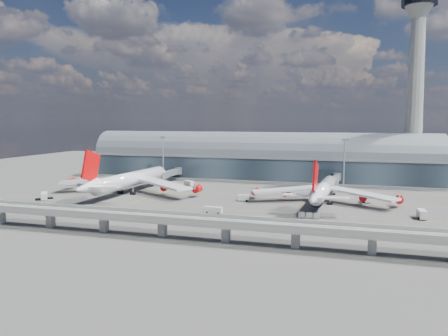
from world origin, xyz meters
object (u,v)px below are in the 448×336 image
(airliner_right, at_px, (323,191))
(service_truck_5, at_px, (189,184))
(floodlight_mast_right, at_px, (344,162))
(cargo_train_2, at_px, (309,215))
(control_tower, at_px, (415,89))
(cargo_train_1, at_px, (245,223))
(airliner_left, at_px, (128,180))
(service_truck_4, at_px, (367,198))
(floodlight_mast_left, at_px, (163,158))
(service_truck_1, at_px, (244,198))
(service_truck_3, at_px, (422,214))
(service_truck_0, at_px, (44,196))
(service_truck_2, at_px, (213,210))
(cargo_train_0, at_px, (173,218))

(airliner_right, xyz_separation_m, service_truck_5, (-71.32, 27.36, -3.91))
(floodlight_mast_right, height_order, cargo_train_2, floodlight_mast_right)
(control_tower, distance_m, cargo_train_2, 120.56)
(service_truck_5, bearing_deg, cargo_train_1, -112.52)
(airliner_left, bearing_deg, service_truck_4, 7.99)
(floodlight_mast_right, bearing_deg, airliner_right, -99.95)
(floodlight_mast_left, bearing_deg, cargo_train_1, -51.65)
(service_truck_1, xyz_separation_m, service_truck_3, (69.32, -15.06, 0.25))
(service_truck_0, xyz_separation_m, service_truck_4, (136.56, 34.34, 0.06))
(airliner_left, bearing_deg, cargo_train_2, -14.60)
(service_truck_4, relative_size, service_truck_5, 0.96)
(service_truck_3, distance_m, cargo_train_2, 39.96)
(service_truck_5, bearing_deg, airliner_right, -76.84)
(service_truck_2, xyz_separation_m, cargo_train_0, (-10.16, -14.74, -0.41))
(service_truck_2, xyz_separation_m, service_truck_4, (56.12, 39.76, 0.38))
(floodlight_mast_left, height_order, airliner_right, floodlight_mast_left)
(airliner_right, height_order, service_truck_5, airliner_right)
(floodlight_mast_left, relative_size, service_truck_0, 3.42)
(service_truck_1, bearing_deg, service_truck_4, -90.31)
(floodlight_mast_left, bearing_deg, service_truck_1, -38.04)
(floodlight_mast_left, relative_size, cargo_train_0, 3.41)
(floodlight_mast_left, relative_size, airliner_left, 0.34)
(service_truck_2, bearing_deg, service_truck_3, -79.45)
(cargo_train_1, bearing_deg, cargo_train_2, -26.02)
(service_truck_2, xyz_separation_m, cargo_train_2, (35.52, 2.37, -0.35))
(airliner_right, height_order, cargo_train_2, airliner_right)
(service_truck_0, distance_m, cargo_train_1, 98.54)
(airliner_right, bearing_deg, service_truck_0, -164.16)
(cargo_train_1, bearing_deg, service_truck_5, 55.86)
(airliner_left, height_order, service_truck_0, airliner_left)
(service_truck_2, bearing_deg, cargo_train_2, -85.30)
(airliner_right, height_order, service_truck_2, airliner_right)
(service_truck_1, height_order, cargo_train_2, service_truck_1)
(airliner_right, bearing_deg, service_truck_5, 162.10)
(control_tower, relative_size, cargo_train_2, 12.38)
(airliner_left, relative_size, airliner_right, 1.16)
(service_truck_4, relative_size, cargo_train_1, 0.65)
(service_truck_3, bearing_deg, floodlight_mast_left, 150.49)
(service_truck_1, bearing_deg, airliner_right, -95.73)
(cargo_train_2, bearing_deg, service_truck_4, -37.70)
(airliner_left, distance_m, cargo_train_1, 82.04)
(floodlight_mast_left, relative_size, service_truck_2, 3.72)
(floodlight_mast_left, height_order, service_truck_2, floodlight_mast_left)
(service_truck_1, xyz_separation_m, cargo_train_1, (11.15, -42.60, -0.56))
(floodlight_mast_right, bearing_deg, service_truck_1, -131.33)
(service_truck_3, height_order, service_truck_4, service_truck_4)
(service_truck_5, bearing_deg, floodlight_mast_right, -45.48)
(control_tower, relative_size, service_truck_4, 16.62)
(airliner_right, relative_size, service_truck_5, 10.27)
(floodlight_mast_left, height_order, floodlight_mast_right, same)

